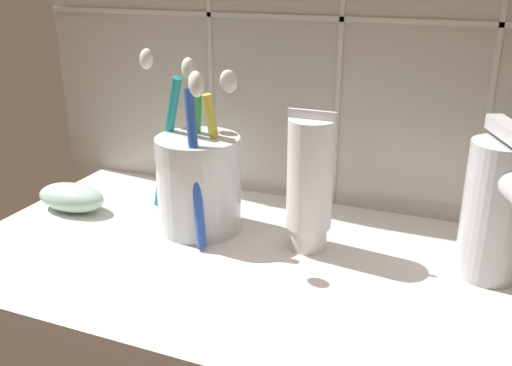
# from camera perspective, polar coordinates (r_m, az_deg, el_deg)

# --- Properties ---
(sink_counter) EXTENTS (0.59, 0.31, 0.02)m
(sink_counter) POSITION_cam_1_polar(r_m,az_deg,el_deg) (0.53, 1.79, -8.70)
(sink_counter) COLOR white
(sink_counter) RESTS_ON ground
(toothbrush_cup) EXTENTS (0.13, 0.10, 0.18)m
(toothbrush_cup) POSITION_cam_1_polar(r_m,az_deg,el_deg) (0.57, -5.78, 0.38)
(toothbrush_cup) COLOR silver
(toothbrush_cup) RESTS_ON sink_counter
(toothpaste_tube) EXTENTS (0.04, 0.04, 0.13)m
(toothpaste_tube) POSITION_cam_1_polar(r_m,az_deg,el_deg) (0.52, 5.40, 0.04)
(toothpaste_tube) COLOR white
(toothpaste_tube) RESTS_ON sink_counter
(sink_faucet) EXTENTS (0.07, 0.12, 0.14)m
(sink_faucet) POSITION_cam_1_polar(r_m,az_deg,el_deg) (0.51, 23.18, -2.27)
(sink_faucet) COLOR silver
(sink_faucet) RESTS_ON sink_counter
(soap_bar) EXTENTS (0.08, 0.04, 0.03)m
(soap_bar) POSITION_cam_1_polar(r_m,az_deg,el_deg) (0.65, -17.97, -1.38)
(soap_bar) COLOR silver
(soap_bar) RESTS_ON sink_counter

